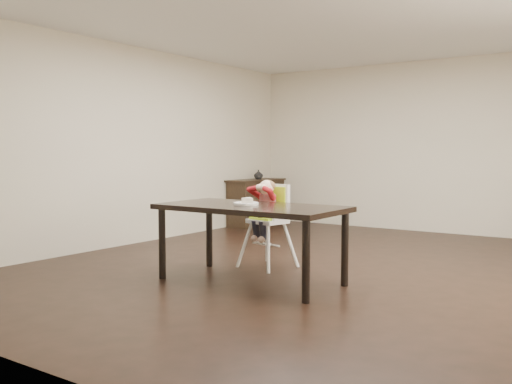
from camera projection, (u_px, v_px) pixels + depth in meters
ground at (327, 269)px, 6.15m from camera, size 7.00×7.00×0.00m
room_walls at (328, 96)px, 6.02m from camera, size 6.02×7.02×2.71m
dining_table at (251, 213)px, 5.49m from camera, size 1.80×0.90×0.75m
high_chair at (269, 206)px, 6.23m from camera, size 0.46×0.46×0.96m
plate at (247, 202)px, 5.52m from camera, size 0.25×0.25×0.07m
sideboard at (256, 202)px, 9.91m from camera, size 0.44×1.26×0.79m
vase at (258, 175)px, 9.93m from camera, size 0.18×0.18×0.16m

